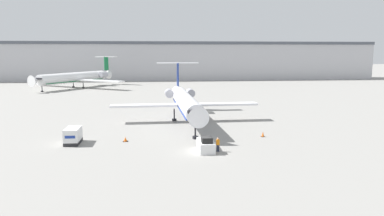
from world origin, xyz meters
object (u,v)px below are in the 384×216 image
at_px(traffic_cone_right, 263,134).
at_px(worker_near_tug, 218,144).
at_px(airplane_main, 185,101).
at_px(pushback_tug, 206,145).
at_px(traffic_cone_left, 125,139).
at_px(airplane_parked_far_left, 76,77).
at_px(luggage_cart, 73,136).

bearing_deg(traffic_cone_right, worker_near_tug, -136.96).
distance_m(airplane_main, pushback_tug, 20.01).
distance_m(traffic_cone_left, airplane_parked_far_left, 81.62).
xyz_separation_m(pushback_tug, luggage_cart, (-17.26, 5.56, 0.32)).
bearing_deg(worker_near_tug, airplane_parked_far_left, 111.79).
height_order(worker_near_tug, airplane_parked_far_left, airplane_parked_far_left).
bearing_deg(airplane_parked_far_left, traffic_cone_left, -74.23).
distance_m(luggage_cart, traffic_cone_left, 6.96).
distance_m(airplane_main, luggage_cart, 21.82).
bearing_deg(airplane_parked_far_left, pushback_tug, -68.94).
xyz_separation_m(worker_near_tug, traffic_cone_right, (7.90, 7.38, -0.57)).
xyz_separation_m(pushback_tug, worker_near_tug, (1.44, -0.49, 0.18)).
bearing_deg(pushback_tug, worker_near_tug, -18.83).
xyz_separation_m(luggage_cart, traffic_cone_left, (6.91, 0.44, -0.77)).
bearing_deg(worker_near_tug, luggage_cart, 162.07).
xyz_separation_m(airplane_main, pushback_tug, (0.91, -19.78, -2.89)).
distance_m(pushback_tug, traffic_cone_right, 11.61).
distance_m(worker_near_tug, traffic_cone_right, 10.83).
bearing_deg(luggage_cart, pushback_tug, -17.86).
xyz_separation_m(luggage_cart, airplane_parked_far_left, (-15.26, 78.92, 2.49)).
bearing_deg(traffic_cone_right, traffic_cone_left, -177.41).
relative_size(traffic_cone_left, traffic_cone_right, 0.91).
bearing_deg(worker_near_tug, airplane_main, 96.62).
bearing_deg(traffic_cone_left, worker_near_tug, -28.81).
height_order(airplane_main, airplane_parked_far_left, airplane_parked_far_left).
relative_size(traffic_cone_right, airplane_parked_far_left, 0.02).
xyz_separation_m(luggage_cart, worker_near_tug, (18.70, -6.05, -0.14)).
relative_size(airplane_main, pushback_tug, 7.56).
distance_m(traffic_cone_right, airplane_parked_far_left, 88.22).
xyz_separation_m(luggage_cart, traffic_cone_right, (26.60, 1.33, -0.71)).
height_order(luggage_cart, worker_near_tug, luggage_cart).
height_order(airplane_main, luggage_cart, airplane_main).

